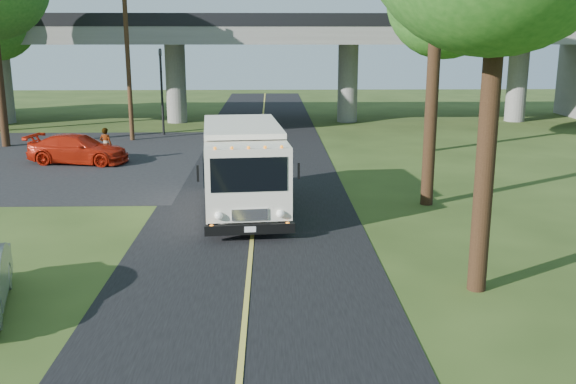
{
  "coord_description": "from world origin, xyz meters",
  "views": [
    {
      "loc": [
        0.58,
        -13.3,
        5.93
      ],
      "look_at": [
        1.06,
        4.44,
        1.6
      ],
      "focal_mm": 40.0,
      "sensor_mm": 36.0,
      "label": 1
    }
  ],
  "objects_px": {
    "step_van": "(243,166)",
    "pedestrian": "(106,145)",
    "utility_pole": "(128,60)",
    "red_sedan": "(78,149)",
    "traffic_signal": "(161,82)"
  },
  "relations": [
    {
      "from": "traffic_signal",
      "to": "utility_pole",
      "type": "distance_m",
      "value": 2.86
    },
    {
      "from": "utility_pole",
      "to": "step_van",
      "type": "xyz_separation_m",
      "value": [
        7.13,
        -15.8,
        -2.98
      ]
    },
    {
      "from": "red_sedan",
      "to": "traffic_signal",
      "type": "bearing_deg",
      "value": -6.47
    },
    {
      "from": "red_sedan",
      "to": "pedestrian",
      "type": "bearing_deg",
      "value": -63.71
    },
    {
      "from": "step_van",
      "to": "utility_pole",
      "type": "bearing_deg",
      "value": 108.88
    },
    {
      "from": "step_van",
      "to": "pedestrian",
      "type": "height_order",
      "value": "step_van"
    },
    {
      "from": "utility_pole",
      "to": "pedestrian",
      "type": "bearing_deg",
      "value": -88.8
    },
    {
      "from": "traffic_signal",
      "to": "utility_pole",
      "type": "xyz_separation_m",
      "value": [
        -1.5,
        -2.0,
        1.4
      ]
    },
    {
      "from": "utility_pole",
      "to": "step_van",
      "type": "relative_size",
      "value": 1.23
    },
    {
      "from": "traffic_signal",
      "to": "step_van",
      "type": "relative_size",
      "value": 0.71
    },
    {
      "from": "utility_pole",
      "to": "pedestrian",
      "type": "distance_m",
      "value": 7.57
    },
    {
      "from": "utility_pole",
      "to": "step_van",
      "type": "bearing_deg",
      "value": -65.72
    },
    {
      "from": "step_van",
      "to": "pedestrian",
      "type": "relative_size",
      "value": 4.4
    },
    {
      "from": "utility_pole",
      "to": "red_sedan",
      "type": "bearing_deg",
      "value": -98.91
    },
    {
      "from": "step_van",
      "to": "pedestrian",
      "type": "bearing_deg",
      "value": 121.74
    }
  ]
}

